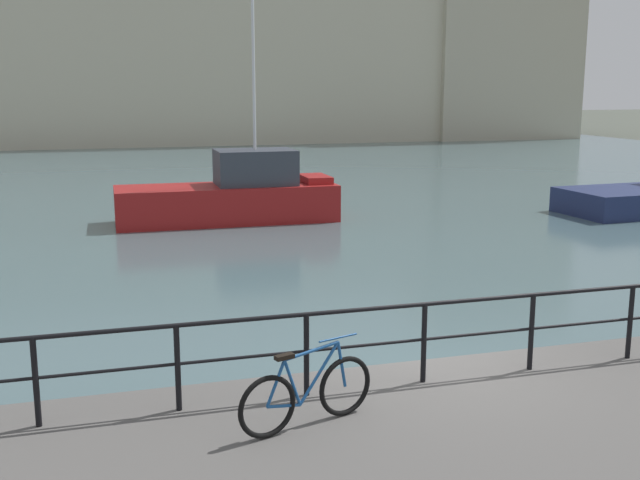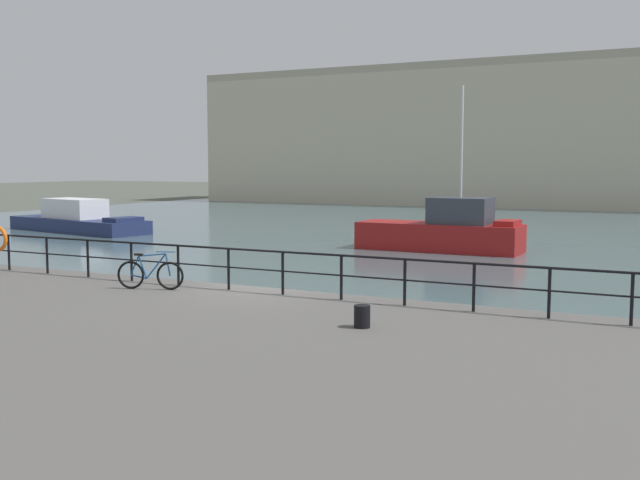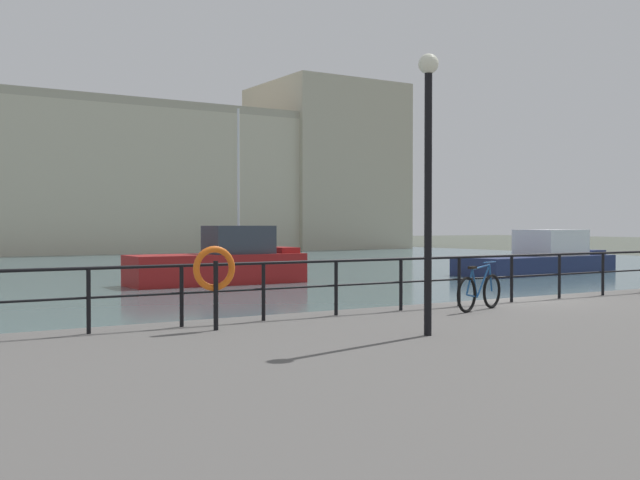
{
  "view_description": "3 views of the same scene",
  "coord_description": "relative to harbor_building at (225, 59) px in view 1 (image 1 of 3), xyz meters",
  "views": [
    {
      "loc": [
        -4.45,
        -9.42,
        4.49
      ],
      "look_at": [
        -0.16,
        5.16,
        1.43
      ],
      "focal_mm": 42.93,
      "sensor_mm": 36.0,
      "label": 1
    },
    {
      "loc": [
        10.02,
        -16.44,
        3.87
      ],
      "look_at": [
        -1.71,
        6.82,
        1.23
      ],
      "focal_mm": 41.98,
      "sensor_mm": 36.0,
      "label": 2
    },
    {
      "loc": [
        -13.26,
        -13.06,
        2.45
      ],
      "look_at": [
        -1.77,
        5.39,
        2.02
      ],
      "focal_mm": 42.88,
      "sensor_mm": 36.0,
      "label": 3
    }
  ],
  "objects": [
    {
      "name": "harbor_building",
      "position": [
        0.0,
        0.0,
        0.0
      ],
      "size": [
        72.41,
        12.77,
        16.87
      ],
      "color": "#C1B79E",
      "rests_on": "ground_plane"
    },
    {
      "name": "water_basin",
      "position": [
        -6.3,
        -24.56,
        -6.69
      ],
      "size": [
        80.0,
        60.0,
        0.01
      ],
      "primitive_type": "cube",
      "color": "#476066",
      "rests_on": "ground_plane"
    },
    {
      "name": "quay_railing",
      "position": [
        -7.59,
        -55.51,
        -5.26
      ],
      "size": [
        23.74,
        0.07,
        1.08
      ],
      "color": "black",
      "rests_on": "quay_promenade"
    },
    {
      "name": "parked_bicycle",
      "position": [
        -8.6,
        -56.37,
        -5.61
      ],
      "size": [
        1.7,
        0.6,
        0.98
      ],
      "rotation": [
        0.0,
        0.0,
        0.31
      ],
      "color": "black",
      "rests_on": "quay_promenade"
    },
    {
      "name": "moored_small_launch",
      "position": [
        -6.33,
        -38.92,
        -5.8
      ],
      "size": [
        7.34,
        2.37,
        7.29
      ],
      "rotation": [
        0.0,
        0.0,
        -0.01
      ],
      "color": "maroon",
      "rests_on": "water_basin"
    },
    {
      "name": "ground_plane",
      "position": [
        -6.3,
        -54.76,
        -6.7
      ],
      "size": [
        240.0,
        240.0,
        0.0
      ],
      "primitive_type": "plane",
      "color": "#4C5147"
    }
  ]
}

